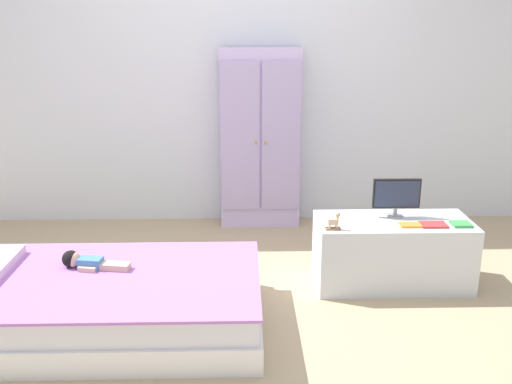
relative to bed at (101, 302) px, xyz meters
The scene contains 11 objects.
ground_plane 0.76m from the bed, 17.80° to the left, with size 10.00×10.00×0.02m, color tan.
back_wall 2.28m from the bed, 68.65° to the left, with size 6.40×0.05×2.70m, color silver.
bed is the anchor object (origin of this frame).
doll 0.26m from the bed, 132.46° to the left, with size 0.39×0.15×0.10m.
wardrobe 1.97m from the bed, 60.47° to the left, with size 0.64×0.25×1.44m.
tv_stand 1.81m from the bed, 16.03° to the left, with size 0.97×0.44×0.43m, color silver.
tv_monitor 1.90m from the bed, 18.06° to the left, with size 0.30×0.10×0.25m.
rocking_horse_toy 1.42m from the bed, 14.79° to the left, with size 0.09×0.04×0.11m.
book_orange 1.88m from the bed, 12.45° to the left, with size 0.13×0.08×0.01m, color orange.
book_red 2.02m from the bed, 11.57° to the left, with size 0.16×0.10×0.01m, color #CC3838.
book_green 2.18m from the bed, 10.66° to the left, with size 0.11×0.10×0.02m, color #429E51.
Camera 1 is at (0.08, -3.05, 1.64)m, focal length 39.64 mm.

